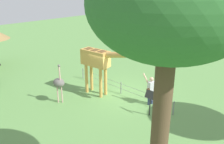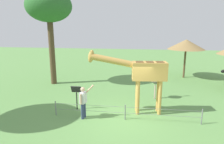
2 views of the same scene
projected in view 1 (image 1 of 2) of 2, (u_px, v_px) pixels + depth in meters
The scene contains 7 objects.
ground_plane at pixel (119, 95), 14.02m from camera, with size 60.00×60.00×0.00m, color #60934C.
giraffe at pixel (100, 60), 13.24m from camera, with size 3.98×0.91×3.28m.
visitor at pixel (151, 89), 12.60m from camera, with size 0.70×0.59×1.71m.
ostrich at pixel (59, 83), 12.69m from camera, with size 0.70×0.56×2.25m.
tree_east at pixel (170, 10), 4.58m from camera, with size 3.32×3.32×6.98m.
info_sign at pixel (150, 98), 11.50m from camera, with size 0.56×0.21×1.32m.
wire_fence at pixel (121, 87), 14.00m from camera, with size 7.05×0.05×0.75m.
Camera 1 is at (8.45, -9.42, 6.20)m, focal length 37.97 mm.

